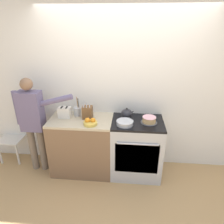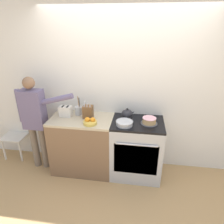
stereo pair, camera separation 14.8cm
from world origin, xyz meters
The scene contains 13 objects.
ground_plane centered at (0.00, 0.00, 0.00)m, with size 16.00×16.00×0.00m, color tan.
wall_back centered at (0.00, 0.61, 1.30)m, with size 8.00×0.04×2.60m.
counter_cabinet centered at (-0.62, 0.29, 0.46)m, with size 0.96×0.59×0.93m.
stove_range centered at (0.24, 0.29, 0.46)m, with size 0.77×0.62×0.93m.
layer_cake centered at (0.40, 0.27, 0.97)m, with size 0.24×0.24×0.09m.
tea_kettle centered at (0.07, 0.40, 1.00)m, with size 0.21×0.17×0.17m.
mixing_bowl centered at (0.05, 0.17, 0.96)m, with size 0.25×0.25×0.06m.
knife_block centered at (-0.52, 0.34, 1.02)m, with size 0.15×0.13×0.29m.
utensil_crock centered at (-0.70, 0.43, 1.00)m, with size 0.11×0.11×0.31m.
fruit_bowl centered at (-0.44, 0.13, 0.96)m, with size 0.20×0.20×0.10m.
toaster centered at (-0.88, 0.34, 1.01)m, with size 0.20×0.12×0.17m.
person_baker centered at (-1.35, 0.24, 0.93)m, with size 0.91×0.20×1.56m.
dining_chair centered at (-1.93, 0.54, 0.47)m, with size 0.40×0.40×0.82m.
Camera 1 is at (0.10, -2.37, 2.24)m, focal length 32.00 mm.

